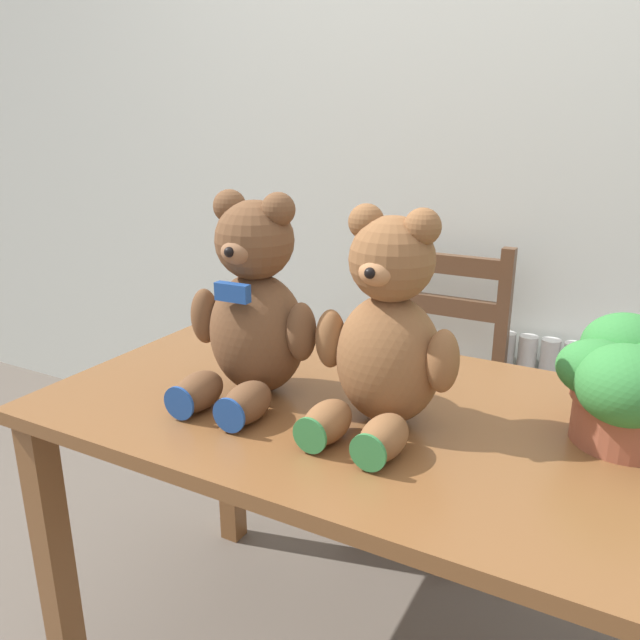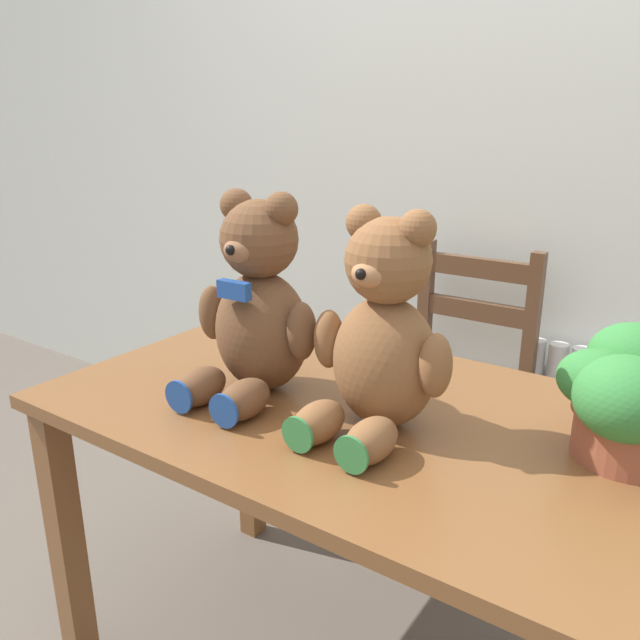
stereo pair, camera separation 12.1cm
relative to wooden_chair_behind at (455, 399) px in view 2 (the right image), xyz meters
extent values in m
cube|color=silver|center=(0.10, 0.25, 0.84)|extent=(8.00, 0.04, 2.60)
cylinder|color=silver|center=(0.18, 0.18, -0.14)|extent=(0.06, 0.06, 0.64)
cylinder|color=silver|center=(0.25, 0.18, -0.14)|extent=(0.06, 0.06, 0.64)
cylinder|color=silver|center=(0.32, 0.18, -0.14)|extent=(0.06, 0.06, 0.64)
cylinder|color=silver|center=(0.38, 0.18, -0.14)|extent=(0.06, 0.06, 0.64)
cylinder|color=silver|center=(0.45, 0.18, -0.14)|extent=(0.06, 0.06, 0.64)
cube|color=silver|center=(0.45, 0.18, -0.44)|extent=(0.61, 0.10, 0.04)
cube|color=brown|center=(0.10, -0.71, 0.26)|extent=(1.31, 0.74, 0.03)
cube|color=brown|center=(-0.51, -1.03, -0.11)|extent=(0.06, 0.06, 0.70)
cube|color=brown|center=(-0.51, -0.39, -0.11)|extent=(0.06, 0.06, 0.70)
cube|color=brown|center=(0.00, -0.05, -0.01)|extent=(0.39, 0.39, 0.03)
cube|color=brown|center=(0.17, -0.22, -0.24)|extent=(0.04, 0.04, 0.43)
cube|color=brown|center=(-0.17, -0.22, -0.24)|extent=(0.04, 0.04, 0.43)
cube|color=brown|center=(0.17, 0.13, 0.00)|extent=(0.04, 0.04, 0.92)
cube|color=brown|center=(-0.17, 0.13, 0.00)|extent=(0.04, 0.04, 0.92)
cube|color=brown|center=(0.00, 0.13, 0.39)|extent=(0.31, 0.03, 0.06)
cube|color=brown|center=(0.00, 0.13, 0.26)|extent=(0.31, 0.03, 0.06)
ellipsoid|color=brown|center=(-0.14, -0.75, 0.40)|extent=(0.21, 0.18, 0.26)
sphere|color=brown|center=(-0.14, -0.75, 0.60)|extent=(0.16, 0.16, 0.16)
sphere|color=brown|center=(-0.09, -0.74, 0.66)|extent=(0.07, 0.07, 0.07)
sphere|color=brown|center=(-0.20, -0.75, 0.66)|extent=(0.07, 0.07, 0.07)
ellipsoid|color=#8C5F3F|center=(-0.14, -0.81, 0.59)|extent=(0.07, 0.06, 0.05)
sphere|color=black|center=(-0.14, -0.83, 0.59)|extent=(0.02, 0.02, 0.02)
ellipsoid|color=brown|center=(-0.03, -0.76, 0.43)|extent=(0.06, 0.06, 0.12)
ellipsoid|color=brown|center=(-0.26, -0.77, 0.43)|extent=(0.06, 0.06, 0.12)
ellipsoid|color=brown|center=(-0.08, -0.88, 0.31)|extent=(0.08, 0.13, 0.08)
cylinder|color=#1E4793|center=(-0.08, -0.94, 0.31)|extent=(0.07, 0.01, 0.07)
ellipsoid|color=brown|center=(-0.20, -0.88, 0.31)|extent=(0.08, 0.13, 0.08)
cylinder|color=#1E4793|center=(-0.19, -0.94, 0.31)|extent=(0.07, 0.01, 0.07)
cube|color=#1E4793|center=(-0.14, -0.83, 0.51)|extent=(0.07, 0.02, 0.04)
ellipsoid|color=brown|center=(0.15, -0.75, 0.40)|extent=(0.21, 0.18, 0.25)
sphere|color=brown|center=(0.15, -0.75, 0.59)|extent=(0.16, 0.16, 0.16)
sphere|color=brown|center=(0.20, -0.75, 0.65)|extent=(0.07, 0.07, 0.07)
sphere|color=brown|center=(0.09, -0.74, 0.65)|extent=(0.07, 0.07, 0.07)
ellipsoid|color=#B2794C|center=(0.15, -0.80, 0.58)|extent=(0.07, 0.06, 0.05)
sphere|color=black|center=(0.15, -0.83, 0.58)|extent=(0.02, 0.02, 0.02)
ellipsoid|color=brown|center=(0.26, -0.77, 0.43)|extent=(0.06, 0.06, 0.12)
ellipsoid|color=brown|center=(0.04, -0.76, 0.43)|extent=(0.06, 0.06, 0.12)
ellipsoid|color=brown|center=(0.20, -0.88, 0.31)|extent=(0.08, 0.13, 0.07)
cylinder|color=#337F42|center=(0.20, -0.94, 0.31)|extent=(0.07, 0.01, 0.07)
ellipsoid|color=brown|center=(0.09, -0.87, 0.31)|extent=(0.08, 0.13, 0.07)
cylinder|color=#337F42|center=(0.09, -0.93, 0.31)|extent=(0.07, 0.01, 0.07)
cylinder|color=#9E5138|center=(0.55, -0.62, 0.32)|extent=(0.18, 0.18, 0.10)
cylinder|color=#9E5138|center=(0.55, -0.62, 0.36)|extent=(0.19, 0.19, 0.02)
ellipsoid|color=#337F38|center=(0.54, -0.56, 0.43)|extent=(0.16, 0.15, 0.13)
ellipsoid|color=#337F38|center=(0.50, -0.64, 0.41)|extent=(0.14, 0.12, 0.10)
ellipsoid|color=#337F38|center=(0.55, -0.68, 0.40)|extent=(0.16, 0.16, 0.14)
camera|label=1|loc=(0.56, -1.76, 0.82)|focal=35.00mm
camera|label=2|loc=(0.66, -1.70, 0.82)|focal=35.00mm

